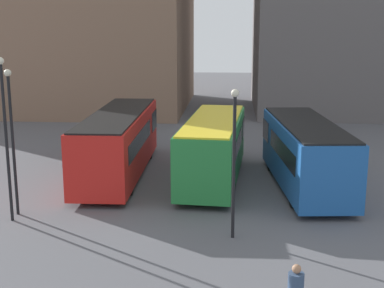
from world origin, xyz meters
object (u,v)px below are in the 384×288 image
bus_2 (305,152)px  lamp_post_2 (5,128)px  lamp_post_0 (12,131)px  bus_1 (213,147)px  bus_0 (119,141)px  lamp_post_1 (234,152)px  traveler (296,288)px

bus_2 → lamp_post_2: (-12.09, -5.49, 2.02)m
bus_2 → lamp_post_0: lamp_post_0 is taller
bus_2 → bus_1: bearing=75.5°
bus_0 → bus_2: bus_0 is taller
bus_1 → lamp_post_1: size_ratio=1.74×
lamp_post_1 → traveler: bearing=-73.8°
bus_2 → lamp_post_0: 13.17m
bus_0 → lamp_post_1: (5.87, -8.08, 1.45)m
traveler → lamp_post_0: 12.96m
traveler → lamp_post_0: size_ratio=0.27×
bus_1 → traveler: bus_1 is taller
bus_2 → lamp_post_1: size_ratio=1.78×
bus_0 → traveler: size_ratio=6.79×
bus_0 → lamp_post_2: size_ratio=1.71×
traveler → lamp_post_0: (-10.37, 7.36, 2.50)m
bus_1 → lamp_post_1: lamp_post_1 is taller
traveler → lamp_post_1: 6.21m
lamp_post_0 → lamp_post_1: 8.94m
bus_2 → lamp_post_2: 13.43m
bus_1 → bus_2: 4.42m
bus_0 → traveler: (7.48, -13.65, -0.80)m
bus_0 → lamp_post_1: size_ratio=2.02×
lamp_post_0 → lamp_post_2: bearing=-85.2°
bus_1 → lamp_post_1: bearing=-168.1°
bus_0 → traveler: bearing=-152.4°
lamp_post_1 → lamp_post_2: (-8.70, 1.07, 0.51)m
bus_1 → lamp_post_0: size_ratio=1.60×
bus_0 → bus_1: bus_0 is taller
traveler → lamp_post_2: bearing=41.6°
bus_1 → bus_2: bus_2 is taller
bus_1 → lamp_post_2: size_ratio=1.47×
bus_0 → lamp_post_0: size_ratio=1.86×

